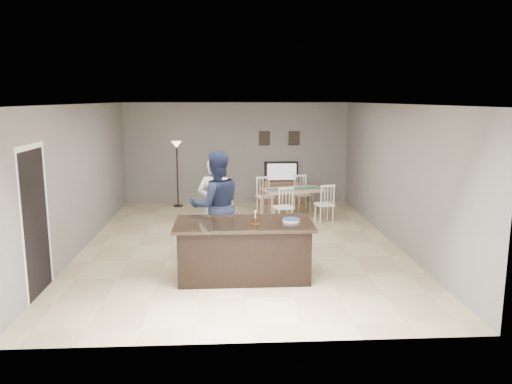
{
  "coord_description": "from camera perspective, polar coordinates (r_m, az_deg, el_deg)",
  "views": [
    {
      "loc": [
        -0.24,
        -9.38,
        2.8
      ],
      "look_at": [
        0.28,
        -0.3,
        1.09
      ],
      "focal_mm": 35.0,
      "sensor_mm": 36.0,
      "label": 1
    }
  ],
  "objects": [
    {
      "name": "woman",
      "position": [
        8.81,
        -4.58,
        -1.75
      ],
      "size": [
        0.76,
        0.61,
        1.83
      ],
      "primitive_type": "imported",
      "rotation": [
        0.0,
        0.0,
        2.85
      ],
      "color": "silver",
      "rests_on": "floor"
    },
    {
      "name": "floor",
      "position": [
        9.79,
        -1.73,
        -5.99
      ],
      "size": [
        8.0,
        8.0,
        0.0
      ],
      "primitive_type": "plane",
      "color": "tan",
      "rests_on": "ground"
    },
    {
      "name": "man",
      "position": [
        8.74,
        -4.57,
        -1.59
      ],
      "size": [
        1.08,
        0.93,
        1.91
      ],
      "primitive_type": "imported",
      "rotation": [
        0.0,
        0.0,
        3.38
      ],
      "color": "#192038",
      "rests_on": "floor"
    },
    {
      "name": "dining_table",
      "position": [
        11.88,
        4.32,
        -0.23
      ],
      "size": [
        1.75,
        1.94,
        0.89
      ],
      "rotation": [
        0.0,
        0.0,
        0.25
      ],
      "color": "tan",
      "rests_on": "floor"
    },
    {
      "name": "kitchen_island",
      "position": [
        7.94,
        -1.4,
        -6.57
      ],
      "size": [
        2.15,
        1.1,
        0.9
      ],
      "color": "black",
      "rests_on": "floor"
    },
    {
      "name": "plate_stack",
      "position": [
        7.85,
        4.05,
        -3.24
      ],
      "size": [
        0.28,
        0.28,
        0.04
      ],
      "color": "white",
      "rests_on": "kitchen_island"
    },
    {
      "name": "doorway",
      "position": [
        7.75,
        -23.98,
        -1.79
      ],
      "size": [
        0.0,
        2.1,
        2.65
      ],
      "color": "black",
      "rests_on": "floor"
    },
    {
      "name": "picture_frames",
      "position": [
        13.47,
        2.68,
        6.15
      ],
      "size": [
        1.1,
        0.02,
        0.38
      ],
      "color": "black",
      "rests_on": "room_shell"
    },
    {
      "name": "tv_screen_glow",
      "position": [
        13.36,
        2.96,
        2.32
      ],
      "size": [
        0.78,
        0.0,
        0.78
      ],
      "primitive_type": "plane",
      "rotation": [
        1.57,
        0.0,
        3.14
      ],
      "color": "orange",
      "rests_on": "tv_console"
    },
    {
      "name": "room_shell",
      "position": [
        9.45,
        -1.79,
        3.8
      ],
      "size": [
        8.0,
        8.0,
        8.0
      ],
      "color": "slate",
      "rests_on": "floor"
    },
    {
      "name": "floor_lamp",
      "position": [
        13.11,
        -9.04,
        4.06
      ],
      "size": [
        0.26,
        0.26,
        1.71
      ],
      "color": "black",
      "rests_on": "floor"
    },
    {
      "name": "television",
      "position": [
        13.44,
        2.92,
        2.34
      ],
      "size": [
        0.91,
        0.12,
        0.53
      ],
      "primitive_type": "imported",
      "rotation": [
        0.0,
        0.0,
        3.14
      ],
      "color": "black",
      "rests_on": "tv_console"
    },
    {
      "name": "birthday_cake",
      "position": [
        7.71,
        -0.07,
        -3.28
      ],
      "size": [
        0.13,
        0.13,
        0.21
      ],
      "color": "gold",
      "rests_on": "kitchen_island"
    },
    {
      "name": "tv_console",
      "position": [
        13.46,
        2.93,
        -0.08
      ],
      "size": [
        1.2,
        0.4,
        0.6
      ],
      "primitive_type": "cube",
      "color": "brown",
      "rests_on": "floor"
    }
  ]
}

